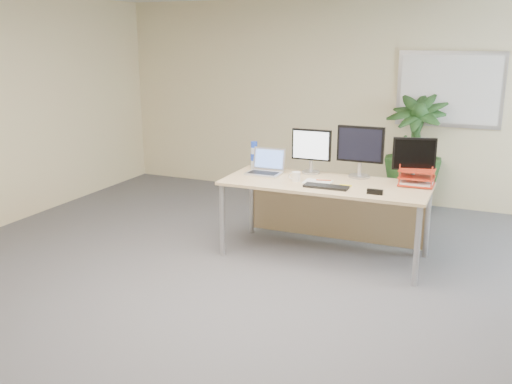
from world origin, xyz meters
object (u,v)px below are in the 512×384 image
at_px(desk, 328,196).
at_px(floor_plant, 413,153).
at_px(laptop, 266,167).
at_px(monitor_right, 360,148).
at_px(monitor_left, 311,148).

distance_m(desk, floor_plant, 2.00).
height_order(floor_plant, laptop, floor_plant).
bearing_deg(laptop, desk, -0.85).
distance_m(floor_plant, monitor_right, 1.76).
distance_m(desk, monitor_right, 0.58).
bearing_deg(desk, monitor_right, 40.37).
xyz_separation_m(floor_plant, monitor_left, (-0.81, -1.72, 0.31)).
distance_m(desk, monitor_left, 0.55).
bearing_deg(floor_plant, monitor_left, -115.26).
bearing_deg(monitor_right, laptop, -167.68).
bearing_deg(laptop, monitor_right, 12.32).
xyz_separation_m(desk, floor_plant, (0.55, 1.92, 0.13)).
bearing_deg(floor_plant, desk, -106.00).
bearing_deg(floor_plant, monitor_right, -99.74).
height_order(desk, monitor_left, monitor_left).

